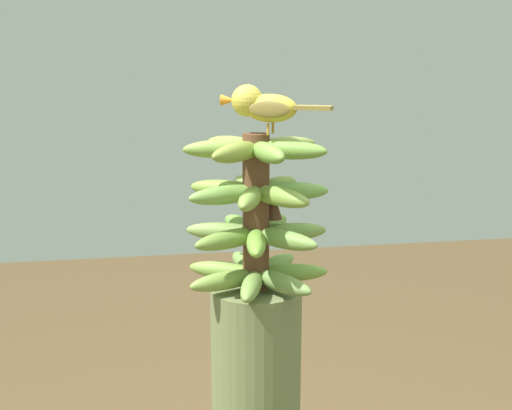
# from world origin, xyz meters

# --- Properties ---
(banana_bunch) EXTENTS (0.29, 0.29, 0.31)m
(banana_bunch) POSITION_xyz_m (-0.00, 0.00, 1.28)
(banana_bunch) COLOR brown
(banana_bunch) RESTS_ON banana_tree
(perched_bird) EXTENTS (0.12, 0.20, 0.09)m
(perched_bird) POSITION_xyz_m (0.01, 0.01, 1.49)
(perched_bird) COLOR #C68933
(perched_bird) RESTS_ON banana_bunch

